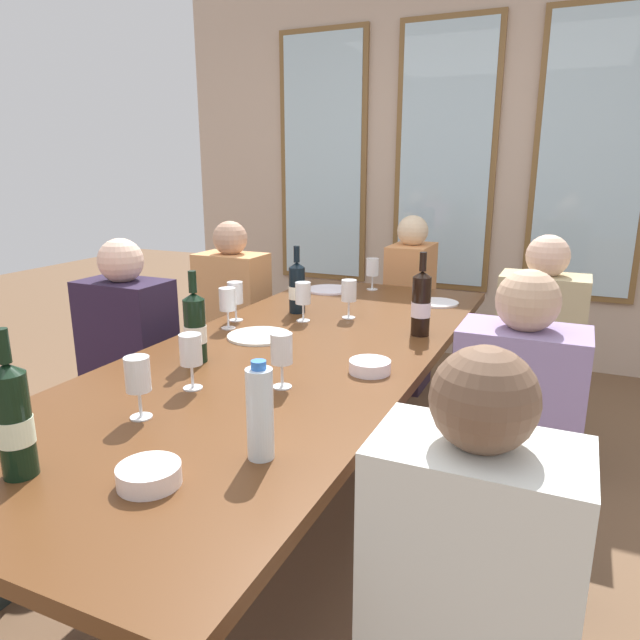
% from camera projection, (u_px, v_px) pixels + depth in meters
% --- Properties ---
extents(ground_plane, '(12.00, 12.00, 0.00)m').
position_uv_depth(ground_plane, '(293.00, 523.00, 2.35)').
color(ground_plane, brown).
extents(back_wall_with_windows, '(4.21, 0.10, 2.90)m').
position_uv_depth(back_wall_with_windows, '(446.00, 158.00, 4.15)').
color(back_wall_with_windows, '#C3AB96').
rests_on(back_wall_with_windows, ground).
extents(dining_table, '(1.01, 2.60, 0.74)m').
position_uv_depth(dining_table, '(291.00, 365.00, 2.17)').
color(dining_table, '#583218').
rests_on(dining_table, ground).
extents(white_plate_0, '(0.26, 0.26, 0.01)m').
position_uv_depth(white_plate_0, '(260.00, 336.00, 2.31)').
color(white_plate_0, white).
rests_on(white_plate_0, dining_table).
extents(white_plate_1, '(0.26, 0.26, 0.01)m').
position_uv_depth(white_plate_1, '(329.00, 290.00, 3.17)').
color(white_plate_1, white).
rests_on(white_plate_1, dining_table).
extents(white_plate_2, '(0.21, 0.21, 0.01)m').
position_uv_depth(white_plate_2, '(437.00, 303.00, 2.87)').
color(white_plate_2, white).
rests_on(white_plate_2, dining_table).
extents(wine_bottle_0, '(0.08, 0.08, 0.34)m').
position_uv_depth(wine_bottle_0, '(421.00, 303.00, 2.31)').
color(wine_bottle_0, black).
rests_on(wine_bottle_0, dining_table).
extents(wine_bottle_1, '(0.08, 0.08, 0.31)m').
position_uv_depth(wine_bottle_1, '(297.00, 288.00, 2.67)').
color(wine_bottle_1, black).
rests_on(wine_bottle_1, dining_table).
extents(wine_bottle_2, '(0.08, 0.08, 0.32)m').
position_uv_depth(wine_bottle_2, '(195.00, 327.00, 2.00)').
color(wine_bottle_2, black).
rests_on(wine_bottle_2, dining_table).
extents(wine_bottle_3, '(0.08, 0.08, 0.34)m').
position_uv_depth(wine_bottle_3, '(14.00, 420.00, 1.25)').
color(wine_bottle_3, black).
rests_on(wine_bottle_3, dining_table).
extents(tasting_bowl_0, '(0.14, 0.14, 0.04)m').
position_uv_depth(tasting_bowl_0, '(370.00, 366.00, 1.91)').
color(tasting_bowl_0, white).
rests_on(tasting_bowl_0, dining_table).
extents(tasting_bowl_1, '(0.14, 0.14, 0.04)m').
position_uv_depth(tasting_bowl_1, '(149.00, 475.00, 1.24)').
color(tasting_bowl_1, white).
rests_on(tasting_bowl_1, dining_table).
extents(water_bottle, '(0.06, 0.06, 0.24)m').
position_uv_depth(water_bottle, '(260.00, 413.00, 1.33)').
color(water_bottle, white).
rests_on(water_bottle, dining_table).
extents(wine_glass_0, '(0.07, 0.07, 0.17)m').
position_uv_depth(wine_glass_0, '(235.00, 294.00, 2.53)').
color(wine_glass_0, white).
rests_on(wine_glass_0, dining_table).
extents(wine_glass_1, '(0.07, 0.07, 0.17)m').
position_uv_depth(wine_glass_1, '(349.00, 292.00, 2.57)').
color(wine_glass_1, white).
rests_on(wine_glass_1, dining_table).
extents(wine_glass_2, '(0.07, 0.07, 0.17)m').
position_uv_depth(wine_glass_2, '(138.00, 377.00, 1.55)').
color(wine_glass_2, white).
rests_on(wine_glass_2, dining_table).
extents(wine_glass_4, '(0.07, 0.07, 0.17)m').
position_uv_depth(wine_glass_4, '(227.00, 300.00, 2.40)').
color(wine_glass_4, white).
rests_on(wine_glass_4, dining_table).
extents(wine_glass_5, '(0.07, 0.07, 0.17)m').
position_uv_depth(wine_glass_5, '(303.00, 295.00, 2.52)').
color(wine_glass_5, white).
rests_on(wine_glass_5, dining_table).
extents(wine_glass_6, '(0.07, 0.07, 0.17)m').
position_uv_depth(wine_glass_6, '(373.00, 269.00, 3.16)').
color(wine_glass_6, white).
rests_on(wine_glass_6, dining_table).
extents(wine_glass_7, '(0.07, 0.07, 0.17)m').
position_uv_depth(wine_glass_7, '(191.00, 352.00, 1.75)').
color(wine_glass_7, white).
rests_on(wine_glass_7, dining_table).
extents(wine_glass_8, '(0.07, 0.07, 0.17)m').
position_uv_depth(wine_glass_8, '(282.00, 351.00, 1.76)').
color(wine_glass_8, white).
rests_on(wine_glass_8, dining_table).
extents(seated_person_0, '(0.38, 0.24, 1.11)m').
position_uv_depth(seated_person_0, '(131.00, 370.00, 2.56)').
color(seated_person_0, '#21363C').
rests_on(seated_person_0, ground).
extents(seated_person_1, '(0.38, 0.24, 1.11)m').
position_uv_depth(seated_person_1, '(514.00, 450.00, 1.85)').
color(seated_person_1, '#232739').
rests_on(seated_person_1, ground).
extents(seated_person_2, '(0.38, 0.24, 1.11)m').
position_uv_depth(seated_person_2, '(234.00, 324.00, 3.31)').
color(seated_person_2, '#2A2F43').
rests_on(seated_person_2, ground).
extents(seated_person_3, '(0.38, 0.24, 1.11)m').
position_uv_depth(seated_person_3, '(537.00, 361.00, 2.69)').
color(seated_person_3, '#36303F').
rests_on(seated_person_3, ground).
extents(seated_person_5, '(0.38, 0.24, 1.11)m').
position_uv_depth(seated_person_5, '(466.00, 633.00, 1.12)').
color(seated_person_5, '#312440').
rests_on(seated_person_5, ground).
extents(seated_person_6, '(0.24, 0.38, 1.11)m').
position_uv_depth(seated_person_6, '(410.00, 308.00, 3.66)').
color(seated_person_6, '#37283A').
rests_on(seated_person_6, ground).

